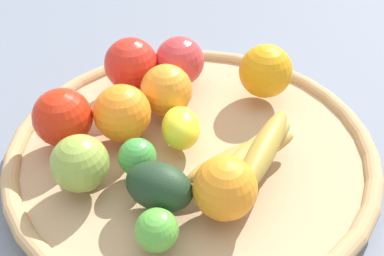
% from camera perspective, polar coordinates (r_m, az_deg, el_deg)
% --- Properties ---
extents(ground_plane, '(2.40, 2.40, 0.00)m').
position_cam_1_polar(ground_plane, '(0.61, -0.00, -3.98)').
color(ground_plane, slate).
rests_on(ground_plane, ground).
extents(basket, '(0.47, 0.47, 0.03)m').
position_cam_1_polar(basket, '(0.60, -0.00, -2.74)').
color(basket, tan).
rests_on(basket, ground_plane).
extents(banana_bunch, '(0.13, 0.16, 0.06)m').
position_cam_1_polar(banana_bunch, '(0.53, 7.42, -3.19)').
color(banana_bunch, '#B98837').
rests_on(banana_bunch, basket).
extents(orange_2, '(0.08, 0.08, 0.07)m').
position_cam_1_polar(orange_2, '(0.58, -8.60, 1.84)').
color(orange_2, orange).
rests_on(orange_2, basket).
extents(avocado, '(0.09, 0.09, 0.05)m').
position_cam_1_polar(avocado, '(0.50, -4.08, -7.22)').
color(avocado, '#1D361F').
rests_on(avocado, basket).
extents(apple_2, '(0.08, 0.08, 0.07)m').
position_cam_1_polar(apple_2, '(0.68, -1.54, 8.23)').
color(apple_2, '#CC3737').
rests_on(apple_2, basket).
extents(orange_0, '(0.10, 0.10, 0.07)m').
position_cam_1_polar(orange_0, '(0.66, 9.05, 6.93)').
color(orange_0, orange).
rests_on(orange_0, basket).
extents(orange_3, '(0.08, 0.08, 0.07)m').
position_cam_1_polar(orange_3, '(0.48, 3.72, -7.49)').
color(orange_3, orange).
rests_on(orange_3, basket).
extents(lemon_0, '(0.07, 0.06, 0.05)m').
position_cam_1_polar(lemon_0, '(0.57, -1.45, 0.17)').
color(lemon_0, yellow).
rests_on(lemon_0, basket).
extents(apple_1, '(0.08, 0.08, 0.06)m').
position_cam_1_polar(apple_1, '(0.52, -13.64, -4.25)').
color(apple_1, '#8BA740').
rests_on(apple_1, basket).
extents(apple_3, '(0.09, 0.09, 0.08)m').
position_cam_1_polar(apple_3, '(0.67, -7.49, 7.78)').
color(apple_3, red).
rests_on(apple_3, basket).
extents(apple_0, '(0.08, 0.08, 0.07)m').
position_cam_1_polar(apple_0, '(0.59, -15.65, 1.25)').
color(apple_0, red).
rests_on(apple_0, basket).
extents(lime_0, '(0.06, 0.06, 0.04)m').
position_cam_1_polar(lime_0, '(0.54, -6.75, -3.59)').
color(lime_0, green).
rests_on(lime_0, basket).
extents(lime_1, '(0.06, 0.06, 0.04)m').
position_cam_1_polar(lime_1, '(0.46, -4.37, -12.43)').
color(lime_1, '#54A638').
rests_on(lime_1, basket).
extents(orange_1, '(0.09, 0.09, 0.07)m').
position_cam_1_polar(orange_1, '(0.62, -3.18, 4.67)').
color(orange_1, orange).
rests_on(orange_1, basket).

